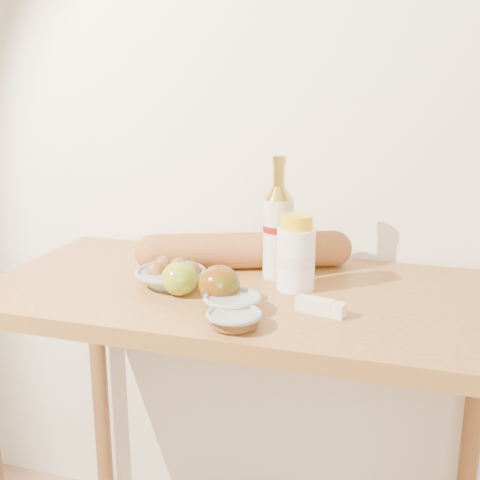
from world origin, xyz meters
name	(u,v)px	position (x,y,z in m)	size (l,w,h in m)	color
back_wall	(280,104)	(0.00, 1.51, 1.30)	(3.50, 0.02, 2.60)	white
table	(244,336)	(0.00, 1.18, 0.78)	(1.20, 0.60, 0.90)	#B07838
bourbon_bottle	(278,229)	(0.06, 1.28, 1.02)	(0.09, 0.09, 0.29)	beige
cream_bottle	(296,255)	(0.12, 1.20, 0.98)	(0.10, 0.10, 0.17)	white
egg_bowl	(172,275)	(-0.16, 1.14, 0.92)	(0.20, 0.20, 0.06)	gray
baguette	(245,250)	(-0.04, 1.32, 0.95)	(0.55, 0.29, 0.09)	#B16C36
apple_yellowgreen	(180,278)	(-0.12, 1.09, 0.94)	(0.10, 0.10, 0.08)	#A59321
apple_redgreen_right	(219,284)	(-0.02, 1.07, 0.94)	(0.09, 0.09, 0.08)	maroon
sugar_bowl	(234,319)	(0.05, 0.95, 0.92)	(0.13, 0.13, 0.03)	gray
syrup_bowl	(232,303)	(0.02, 1.03, 0.92)	(0.15, 0.15, 0.03)	gray
butter_stick	(321,307)	(0.20, 1.07, 0.91)	(0.11, 0.05, 0.03)	beige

